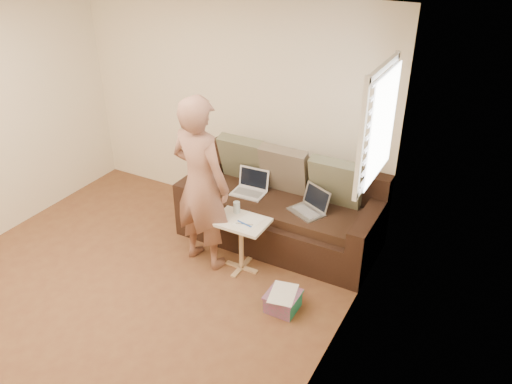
# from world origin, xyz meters

# --- Properties ---
(floor) EXTENTS (4.50, 4.50, 0.00)m
(floor) POSITION_xyz_m (0.00, 0.00, 0.00)
(floor) COLOR brown
(floor) RESTS_ON ground
(ceiling) EXTENTS (4.50, 4.50, 0.00)m
(ceiling) POSITION_xyz_m (0.00, 0.00, 2.60)
(ceiling) COLOR white
(ceiling) RESTS_ON wall_back
(wall_back) EXTENTS (4.00, 0.00, 4.00)m
(wall_back) POSITION_xyz_m (0.00, 2.25, 1.30)
(wall_back) COLOR beige
(wall_back) RESTS_ON ground
(wall_right) EXTENTS (0.00, 4.50, 4.50)m
(wall_right) POSITION_xyz_m (2.00, 0.00, 1.30)
(wall_right) COLOR beige
(wall_right) RESTS_ON ground
(window_blinds) EXTENTS (0.12, 0.88, 1.08)m
(window_blinds) POSITION_xyz_m (1.95, 1.50, 1.70)
(window_blinds) COLOR white
(window_blinds) RESTS_ON wall_right
(sofa) EXTENTS (2.20, 0.95, 0.85)m
(sofa) POSITION_xyz_m (0.90, 1.77, 0.42)
(sofa) COLOR black
(sofa) RESTS_ON ground
(pillow_left) EXTENTS (0.55, 0.29, 0.57)m
(pillow_left) POSITION_xyz_m (0.30, 2.01, 0.79)
(pillow_left) COLOR #535740
(pillow_left) RESTS_ON sofa
(pillow_mid) EXTENTS (0.55, 0.27, 0.57)m
(pillow_mid) POSITION_xyz_m (0.85, 1.98, 0.79)
(pillow_mid) COLOR brown
(pillow_mid) RESTS_ON sofa
(pillow_right) EXTENTS (0.55, 0.28, 0.57)m
(pillow_right) POSITION_xyz_m (1.45, 1.97, 0.79)
(pillow_right) COLOR #535740
(pillow_right) RESTS_ON sofa
(laptop_silver) EXTENTS (0.44, 0.39, 0.24)m
(laptop_silver) POSITION_xyz_m (1.26, 1.67, 0.52)
(laptop_silver) COLOR #B7BABC
(laptop_silver) RESTS_ON sofa
(laptop_white) EXTENTS (0.38, 0.28, 0.26)m
(laptop_white) POSITION_xyz_m (0.52, 1.73, 0.52)
(laptop_white) COLOR white
(laptop_white) RESTS_ON sofa
(person) EXTENTS (0.74, 0.55, 1.86)m
(person) POSITION_xyz_m (0.36, 1.05, 0.93)
(person) COLOR brown
(person) RESTS_ON ground
(side_table) EXTENTS (0.54, 0.38, 0.60)m
(side_table) POSITION_xyz_m (0.79, 1.10, 0.30)
(side_table) COLOR silver
(side_table) RESTS_ON ground
(drinking_glass) EXTENTS (0.07, 0.07, 0.12)m
(drinking_glass) POSITION_xyz_m (0.67, 1.22, 0.66)
(drinking_glass) COLOR silver
(drinking_glass) RESTS_ON side_table
(scissors) EXTENTS (0.20, 0.15, 0.02)m
(scissors) POSITION_xyz_m (0.86, 1.05, 0.60)
(scissors) COLOR silver
(scissors) RESTS_ON side_table
(paper_on_table) EXTENTS (0.25, 0.33, 0.00)m
(paper_on_table) POSITION_xyz_m (0.87, 1.12, 0.60)
(paper_on_table) COLOR white
(paper_on_table) RESTS_ON side_table
(striped_box) EXTENTS (0.30, 0.30, 0.19)m
(striped_box) POSITION_xyz_m (1.44, 0.74, 0.09)
(striped_box) COLOR #D41F7F
(striped_box) RESTS_ON ground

